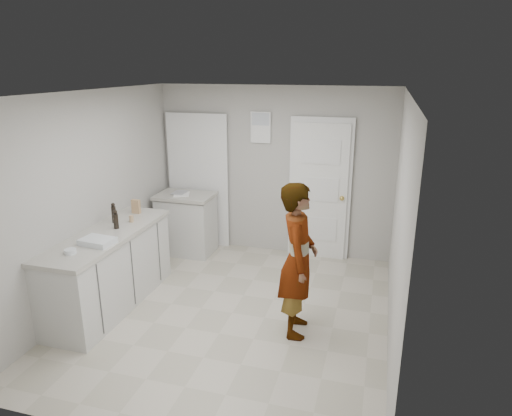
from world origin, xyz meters
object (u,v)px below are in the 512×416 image
(spice_jar, at_px, (131,219))
(egg_bowl, at_px, (70,251))
(person, at_px, (298,260))
(cake_mix_box, at_px, (136,206))
(oil_cruet_b, at_px, (114,213))
(oil_cruet_a, at_px, (116,220))
(baking_dish, at_px, (97,242))

(spice_jar, xyz_separation_m, egg_bowl, (-0.09, -1.05, -0.02))
(person, bearing_deg, cake_mix_box, 65.38)
(person, xyz_separation_m, oil_cruet_b, (-2.34, 0.29, 0.21))
(person, bearing_deg, spice_jar, 72.67)
(person, height_order, cake_mix_box, person)
(cake_mix_box, xyz_separation_m, oil_cruet_a, (0.07, -0.59, 0.02))
(baking_dish, height_order, egg_bowl, baking_dish)
(person, bearing_deg, oil_cruet_b, 75.25)
(oil_cruet_b, bearing_deg, oil_cruet_a, -52.16)
(baking_dish, distance_m, egg_bowl, 0.32)
(oil_cruet_a, relative_size, oil_cruet_b, 0.92)
(oil_cruet_a, distance_m, baking_dish, 0.50)
(cake_mix_box, distance_m, baking_dish, 1.08)
(cake_mix_box, xyz_separation_m, oil_cruet_b, (-0.07, -0.40, 0.03))
(person, relative_size, cake_mix_box, 9.13)
(spice_jar, bearing_deg, baking_dish, -87.99)
(cake_mix_box, height_order, egg_bowl, cake_mix_box)
(oil_cruet_b, distance_m, egg_bowl, 0.98)
(person, height_order, spice_jar, person)
(spice_jar, xyz_separation_m, baking_dish, (0.03, -0.74, -0.01))
(baking_dish, relative_size, egg_bowl, 3.08)
(person, xyz_separation_m, spice_jar, (-2.15, 0.37, 0.13))
(cake_mix_box, height_order, oil_cruet_b, oil_cruet_b)
(spice_jar, bearing_deg, cake_mix_box, 110.28)
(cake_mix_box, relative_size, oil_cruet_a, 0.79)
(spice_jar, relative_size, oil_cruet_a, 0.35)
(oil_cruet_a, bearing_deg, egg_bowl, -92.86)
(oil_cruet_b, xyz_separation_m, baking_dish, (0.22, -0.67, -0.09))
(cake_mix_box, bearing_deg, oil_cruet_b, -97.39)
(oil_cruet_a, bearing_deg, oil_cruet_b, 127.84)
(person, xyz_separation_m, oil_cruet_a, (-2.19, 0.11, 0.20))
(person, xyz_separation_m, cake_mix_box, (-2.27, 0.69, 0.19))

